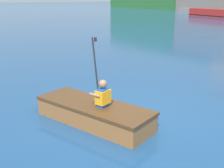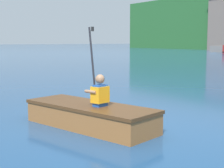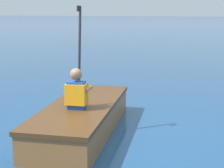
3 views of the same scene
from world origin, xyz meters
The scene contains 4 objects.
ground_plane centered at (0.00, 0.00, 0.00)m, with size 300.00×300.00×0.00m, color navy.
moored_boat_dock_west_inner centered at (-19.89, 32.31, 0.51)m, with size 7.25×3.65×1.08m.
rowboat_foreground centered at (-0.43, -0.69, 0.25)m, with size 2.86×1.60×0.44m.
person_paddler centered at (-0.15, -0.61, 0.71)m, with size 0.41×0.41×1.43m.
Camera 1 is at (4.34, -3.77, 2.63)m, focal length 45.00 mm.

